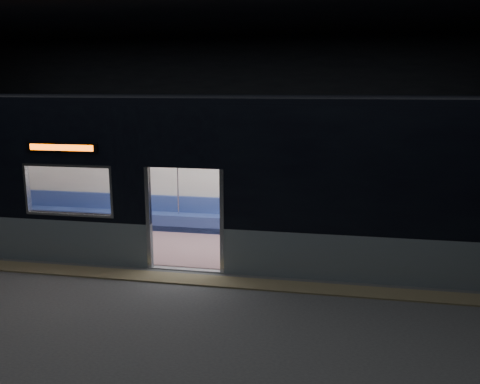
# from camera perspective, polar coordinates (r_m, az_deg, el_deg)

# --- Properties ---
(station_floor) EXTENTS (24.00, 14.00, 0.01)m
(station_floor) POSITION_cam_1_polar(r_m,az_deg,el_deg) (9.29, -7.94, -10.97)
(station_floor) COLOR #47494C
(station_floor) RESTS_ON ground
(station_envelope) EXTENTS (24.00, 14.00, 5.00)m
(station_envelope) POSITION_cam_1_polar(r_m,az_deg,el_deg) (8.55, -8.67, 12.29)
(station_envelope) COLOR black
(station_envelope) RESTS_ON station_floor
(tactile_strip) EXTENTS (22.80, 0.50, 0.03)m
(tactile_strip) POSITION_cam_1_polar(r_m,az_deg,el_deg) (9.76, -6.91, -9.63)
(tactile_strip) COLOR #8C7F59
(tactile_strip) RESTS_ON station_floor
(metro_car) EXTENTS (18.00, 3.04, 3.35)m
(metro_car) POSITION_cam_1_polar(r_m,az_deg,el_deg) (11.13, -4.09, 2.92)
(metro_car) COLOR gray
(metro_car) RESTS_ON station_floor
(passenger) EXTENTS (0.43, 0.70, 1.36)m
(passenger) POSITION_cam_1_polar(r_m,az_deg,el_deg) (12.01, 15.07, -1.92)
(passenger) COLOR black
(passenger) RESTS_ON metro_car
(handbag) EXTENTS (0.31, 0.29, 0.13)m
(handbag) POSITION_cam_1_polar(r_m,az_deg,el_deg) (11.83, 15.30, -2.74)
(handbag) COLOR black
(handbag) RESTS_ON passenger
(transit_map) EXTENTS (0.99, 0.03, 0.64)m
(transit_map) POSITION_cam_1_polar(r_m,az_deg,el_deg) (12.22, 17.39, 1.44)
(transit_map) COLOR white
(transit_map) RESTS_ON metro_car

